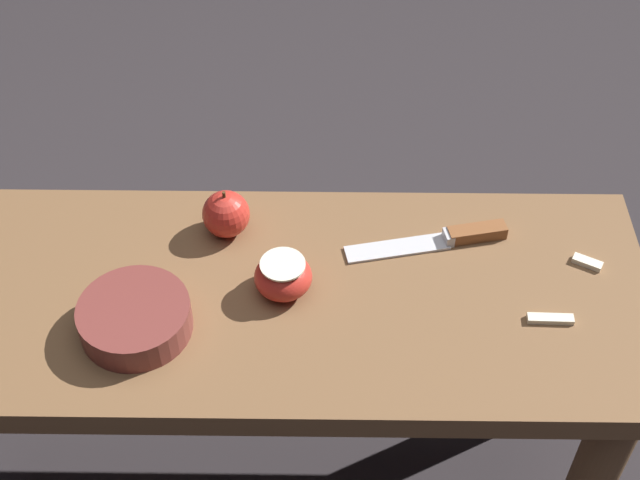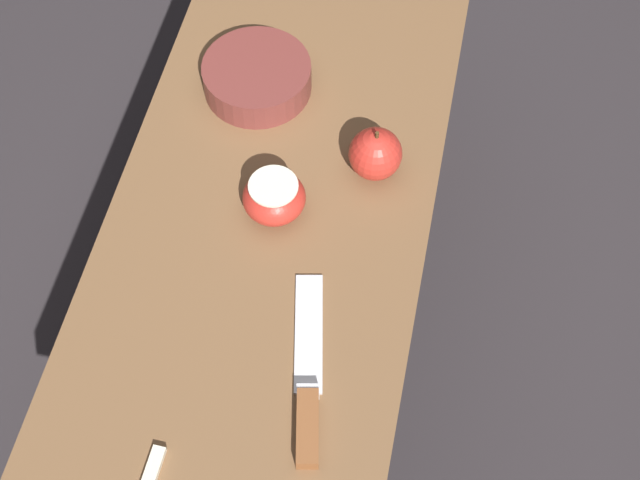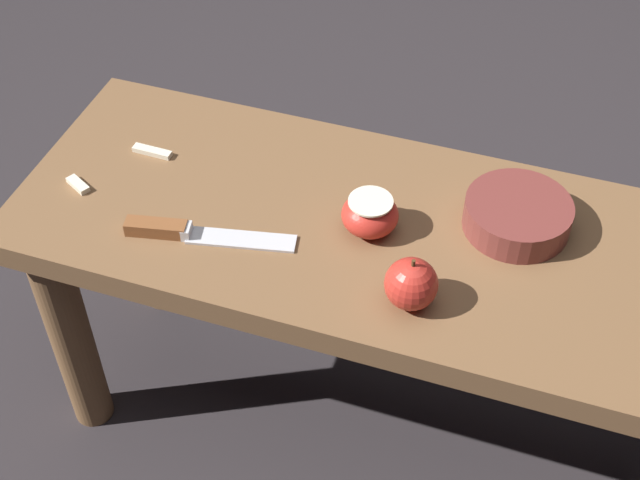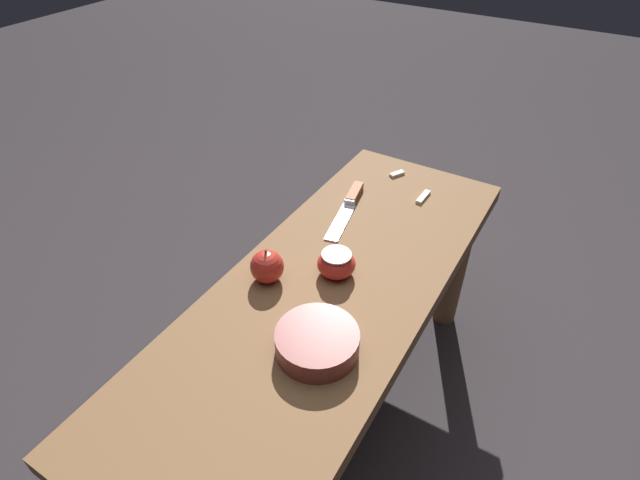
{
  "view_description": "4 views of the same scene",
  "coord_description": "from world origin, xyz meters",
  "px_view_note": "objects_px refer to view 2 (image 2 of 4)",
  "views": [
    {
      "loc": [
        -0.1,
        0.79,
        1.4
      ],
      "look_at": [
        -0.09,
        -0.07,
        0.5
      ],
      "focal_mm": 50.0,
      "sensor_mm": 36.0,
      "label": 1
    },
    {
      "loc": [
        -0.63,
        -0.19,
        1.4
      ],
      "look_at": [
        -0.09,
        -0.07,
        0.5
      ],
      "focal_mm": 50.0,
      "sensor_mm": 36.0,
      "label": 2
    },
    {
      "loc": [
        0.18,
        -0.85,
        1.33
      ],
      "look_at": [
        -0.09,
        -0.07,
        0.5
      ],
      "focal_mm": 50.0,
      "sensor_mm": 36.0,
      "label": 3
    },
    {
      "loc": [
        0.64,
        0.36,
        1.17
      ],
      "look_at": [
        -0.09,
        -0.07,
        0.5
      ],
      "focal_mm": 28.0,
      "sensor_mm": 36.0,
      "label": 4
    }
  ],
  "objects_px": {
    "apple_cut": "(274,197)",
    "bowl": "(257,77)",
    "wooden_bench": "(280,223)",
    "apple_whole": "(375,154)",
    "knife": "(308,396)"
  },
  "relations": [
    {
      "from": "apple_cut",
      "to": "bowl",
      "type": "bearing_deg",
      "value": 19.97
    },
    {
      "from": "apple_cut",
      "to": "bowl",
      "type": "distance_m",
      "value": 0.2
    },
    {
      "from": "wooden_bench",
      "to": "apple_whole",
      "type": "distance_m",
      "value": 0.18
    },
    {
      "from": "knife",
      "to": "apple_cut",
      "type": "height_order",
      "value": "apple_cut"
    },
    {
      "from": "apple_cut",
      "to": "wooden_bench",
      "type": "bearing_deg",
      "value": 8.24
    },
    {
      "from": "wooden_bench",
      "to": "apple_whole",
      "type": "height_order",
      "value": "apple_whole"
    },
    {
      "from": "knife",
      "to": "apple_whole",
      "type": "height_order",
      "value": "apple_whole"
    },
    {
      "from": "knife",
      "to": "bowl",
      "type": "relative_size",
      "value": 1.6
    },
    {
      "from": "knife",
      "to": "apple_whole",
      "type": "bearing_deg",
      "value": -14.74
    },
    {
      "from": "wooden_bench",
      "to": "bowl",
      "type": "bearing_deg",
      "value": 22.58
    },
    {
      "from": "wooden_bench",
      "to": "bowl",
      "type": "xyz_separation_m",
      "value": [
        0.15,
        0.06,
        0.11
      ]
    },
    {
      "from": "apple_cut",
      "to": "apple_whole",
      "type": "bearing_deg",
      "value": -52.29
    },
    {
      "from": "knife",
      "to": "apple_whole",
      "type": "distance_m",
      "value": 0.32
    },
    {
      "from": "wooden_bench",
      "to": "apple_cut",
      "type": "relative_size",
      "value": 13.82
    },
    {
      "from": "apple_whole",
      "to": "apple_cut",
      "type": "distance_m",
      "value": 0.14
    }
  ]
}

